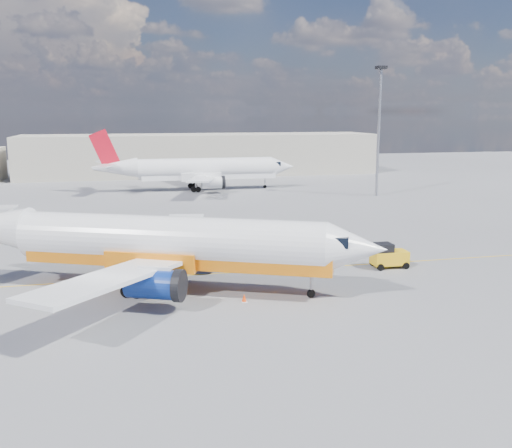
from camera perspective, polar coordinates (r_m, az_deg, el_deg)
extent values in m
plane|color=slate|center=(42.76, 0.80, -5.82)|extent=(240.00, 240.00, 0.00)
cube|color=gold|center=(45.56, -0.09, -4.73)|extent=(70.00, 0.15, 0.01)
cube|color=#B8B19E|center=(115.98, -5.51, 6.94)|extent=(70.00, 14.00, 8.00)
cylinder|color=white|center=(40.66, -8.55, -1.60)|extent=(21.48, 11.99, 3.40)
cone|color=white|center=(38.36, 10.08, -2.42)|extent=(5.03, 4.72, 3.40)
cube|color=black|center=(38.28, 8.01, -1.54)|extent=(2.48, 2.79, 0.70)
cube|color=orange|center=(40.76, -7.84, -3.20)|extent=(21.24, 11.44, 1.20)
cube|color=white|center=(47.78, -7.41, -0.75)|extent=(5.20, 12.36, 0.80)
cube|color=white|center=(35.20, -14.64, -5.37)|extent=(9.88, 11.43, 0.80)
cylinder|color=navy|center=(45.08, -5.97, -2.68)|extent=(4.06, 3.19, 1.90)
cylinder|color=navy|center=(36.89, -10.07, -5.95)|extent=(4.06, 3.19, 1.90)
cylinder|color=black|center=(44.64, -4.01, -2.78)|extent=(1.30, 2.12, 2.10)
cylinder|color=black|center=(36.36, -7.70, -6.13)|extent=(1.30, 2.12, 2.10)
cylinder|color=#9B9BA3|center=(39.13, 5.55, -5.59)|extent=(0.24, 0.24, 2.10)
cylinder|color=black|center=(39.42, 5.52, -6.94)|extent=(0.61, 0.45, 0.56)
cylinder|color=black|center=(44.29, -9.84, -4.78)|extent=(0.98, 0.71, 0.90)
cylinder|color=black|center=(40.04, -12.28, -6.60)|extent=(0.98, 0.71, 0.90)
cylinder|color=white|center=(92.45, -5.03, 5.58)|extent=(21.54, 3.41, 3.33)
cone|color=white|center=(94.94, 2.64, 5.76)|extent=(3.93, 3.34, 3.33)
cone|color=white|center=(91.66, -13.90, 5.46)|extent=(6.86, 3.19, 3.16)
cube|color=black|center=(94.54, 1.84, 6.07)|extent=(1.67, 2.26, 0.68)
cube|color=white|center=(92.63, -4.72, 4.90)|extent=(21.53, 2.82, 1.17)
cube|color=white|center=(99.13, -6.39, 5.42)|extent=(5.84, 12.15, 0.79)
cube|color=white|center=(85.60, -5.39, 4.53)|extent=(5.92, 12.15, 0.79)
cylinder|color=white|center=(97.04, -5.07, 4.77)|extent=(3.53, 1.87, 1.86)
cylinder|color=white|center=(88.38, -4.32, 4.15)|extent=(3.53, 1.87, 1.86)
cylinder|color=black|center=(97.25, -4.15, 4.80)|extent=(0.50, 2.06, 2.05)
cylinder|color=black|center=(88.61, -3.31, 4.18)|extent=(0.50, 2.06, 2.05)
cube|color=red|center=(91.47, -14.91, 7.28)|extent=(4.59, 0.31, 6.11)
cube|color=white|center=(94.77, -14.77, 5.99)|extent=(3.54, 5.32, 0.18)
cube|color=white|center=(88.53, -14.91, 5.64)|extent=(3.57, 5.32, 0.18)
cylinder|color=#9B9BA3|center=(94.46, 0.90, 4.34)|extent=(0.18, 0.18, 2.05)
cylinder|color=black|center=(94.58, 0.90, 3.77)|extent=(0.55, 0.24, 0.55)
cylinder|color=black|center=(94.88, -6.36, 3.83)|extent=(0.88, 0.37, 0.88)
cylinder|color=black|center=(90.25, -6.03, 3.45)|extent=(0.88, 0.37, 0.88)
cylinder|color=black|center=(48.07, 11.59, -3.78)|extent=(0.55, 0.23, 0.55)
cylinder|color=black|center=(46.71, 12.35, -4.25)|extent=(0.55, 0.23, 0.55)
cylinder|color=black|center=(48.98, 13.95, -3.61)|extent=(0.55, 0.23, 0.55)
cylinder|color=black|center=(47.65, 14.76, -4.06)|extent=(0.55, 0.23, 0.55)
cube|color=yellow|center=(47.70, 13.20, -3.28)|extent=(2.88, 1.57, 1.10)
cube|color=black|center=(47.27, 12.64, -2.29)|extent=(1.33, 1.33, 0.66)
cube|color=white|center=(38.46, -1.19, -7.76)|extent=(0.39, 0.39, 0.04)
cone|color=#EB3C09|center=(38.37, -1.19, -7.38)|extent=(0.33, 0.33, 0.50)
cylinder|color=#9B9BA3|center=(87.15, 12.15, 8.80)|extent=(0.41, 0.41, 18.45)
cube|color=black|center=(87.31, 12.41, 15.03)|extent=(1.38, 1.38, 0.46)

